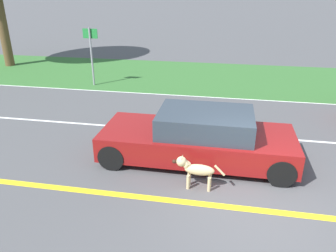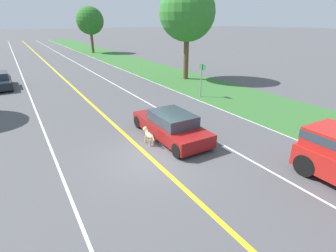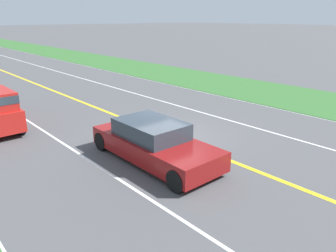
# 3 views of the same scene
# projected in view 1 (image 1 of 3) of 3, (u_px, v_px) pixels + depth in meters

# --- Properties ---
(ground_plane) EXTENTS (400.00, 400.00, 0.00)m
(ground_plane) POSITION_uv_depth(u_px,v_px,m) (259.00, 210.00, 6.54)
(ground_plane) COLOR #4C4C4F
(centre_divider_line) EXTENTS (0.18, 160.00, 0.01)m
(centre_divider_line) POSITION_uv_depth(u_px,v_px,m) (259.00, 210.00, 6.54)
(centre_divider_line) COLOR yellow
(centre_divider_line) RESTS_ON ground
(lane_edge_line_right) EXTENTS (0.14, 160.00, 0.01)m
(lane_edge_line_right) POSITION_uv_depth(u_px,v_px,m) (247.00, 99.00, 12.85)
(lane_edge_line_right) COLOR white
(lane_edge_line_right) RESTS_ON ground
(lane_dash_same_dir) EXTENTS (0.10, 160.00, 0.01)m
(lane_dash_same_dir) POSITION_uv_depth(u_px,v_px,m) (251.00, 137.00, 9.70)
(lane_dash_same_dir) COLOR white
(lane_dash_same_dir) RESTS_ON ground
(grass_verge_right) EXTENTS (6.00, 160.00, 0.03)m
(grass_verge_right) POSITION_uv_depth(u_px,v_px,m) (245.00, 79.00, 15.55)
(grass_verge_right) COLOR #33662D
(grass_verge_right) RESTS_ON ground
(ego_car) EXTENTS (1.90, 4.78, 1.32)m
(ego_car) POSITION_uv_depth(u_px,v_px,m) (199.00, 138.00, 8.20)
(ego_car) COLOR maroon
(ego_car) RESTS_ON ground
(dog) EXTENTS (0.24, 1.16, 0.76)m
(dog) POSITION_uv_depth(u_px,v_px,m) (195.00, 169.00, 7.09)
(dog) COLOR #D1B784
(dog) RESTS_ON ground
(street_sign) EXTENTS (0.11, 0.64, 2.49)m
(street_sign) POSITION_uv_depth(u_px,v_px,m) (91.00, 50.00, 13.94)
(street_sign) COLOR gray
(street_sign) RESTS_ON ground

